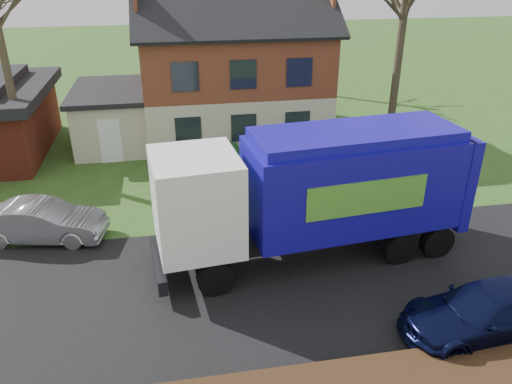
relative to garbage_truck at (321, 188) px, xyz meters
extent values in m
plane|color=#2D4C19|center=(-3.03, -1.33, -2.44)|extent=(120.00, 120.00, 0.00)
cube|color=black|center=(-3.03, -1.33, -2.43)|extent=(80.00, 7.00, 0.02)
cube|color=#C1B89B|center=(-1.03, 12.67, -1.09)|extent=(9.00, 7.50, 2.70)
cube|color=#542B18|center=(-1.03, 12.67, 1.66)|extent=(9.00, 7.50, 2.80)
cube|color=#C1B89B|center=(-7.23, 12.17, -1.14)|extent=(3.50, 5.50, 2.60)
cube|color=black|center=(-7.23, 12.17, 0.28)|extent=(3.90, 5.90, 0.24)
cylinder|color=black|center=(-3.48, -1.45, -1.90)|extent=(1.12, 0.47, 1.09)
cylinder|color=black|center=(-3.70, 0.73, -1.90)|extent=(1.12, 0.47, 1.09)
cylinder|color=black|center=(2.45, -0.86, -1.90)|extent=(1.12, 0.47, 1.09)
cylinder|color=black|center=(2.23, 1.33, -1.90)|extent=(1.12, 0.47, 1.09)
cylinder|color=black|center=(3.80, -0.72, -1.90)|extent=(1.12, 0.47, 1.09)
cylinder|color=black|center=(3.58, 1.46, -1.90)|extent=(1.12, 0.47, 1.09)
cube|color=black|center=(0.05, 0.01, -1.55)|extent=(9.07, 2.15, 0.37)
cube|color=white|center=(-3.85, -0.39, 0.07)|extent=(2.65, 2.84, 2.82)
cube|color=black|center=(-4.99, -0.50, 0.23)|extent=(0.31, 2.30, 0.94)
cube|color=black|center=(-5.10, -0.52, -1.86)|extent=(0.52, 2.63, 0.47)
cube|color=#150C95|center=(1.04, 0.10, 0.07)|extent=(6.81, 3.26, 2.82)
cube|color=#150C95|center=(1.04, 0.10, 1.64)|extent=(6.47, 2.92, 0.31)
cube|color=#150C95|center=(4.42, 0.45, -0.04)|extent=(0.63, 2.69, 3.03)
cube|color=#509430|center=(1.02, -1.23, 0.17)|extent=(3.75, 0.42, 1.04)
cube|color=#509430|center=(0.75, 1.41, 0.17)|extent=(3.75, 0.42, 1.04)
imported|color=#919398|center=(-8.99, 2.61, -1.75)|extent=(4.40, 2.22, 1.38)
imported|color=black|center=(3.24, -4.31, -1.78)|extent=(4.72, 2.24, 1.33)
cylinder|color=#473C2A|center=(-10.98, 9.13, 1.61)|extent=(0.34, 0.34, 8.10)
cylinder|color=#3C3324|center=(5.65, 7.46, 1.34)|extent=(0.35, 0.35, 7.57)
cylinder|color=#412F27|center=(2.85, 22.01, 1.90)|extent=(0.33, 0.33, 8.69)
camera|label=1|loc=(-4.41, -13.31, 6.60)|focal=35.00mm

